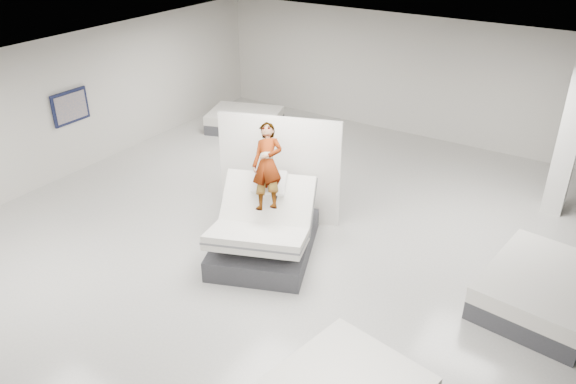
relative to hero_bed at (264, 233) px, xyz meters
The scene contains 9 objects.
room 1.18m from the hero_bed, 18.50° to the left, with size 14.00×14.04×3.20m.
hero_bed is the anchor object (origin of this frame).
person 0.97m from the hero_bed, 111.20° to the left, with size 0.58×0.38×1.60m, color slate.
remote 0.77m from the hero_bed, 16.95° to the left, with size 0.05×0.14×0.03m, color black.
divider_panel 1.47m from the hero_bed, 110.83° to the left, with size 2.41×0.11×2.19m, color white.
flat_bed_right_far 4.75m from the hero_bed, 14.07° to the left, with size 1.92×2.40×0.61m.
flat_bed_left_far 6.31m from the hero_bed, 129.62° to the left, with size 2.29×1.99×0.53m.
column 6.30m from the hero_bed, 47.44° to the left, with size 0.40×0.40×3.20m, color white.
wall_poster 5.89m from the hero_bed, behind, with size 0.06×0.95×0.75m.
Camera 1 is at (4.83, -7.14, 5.86)m, focal length 35.00 mm.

